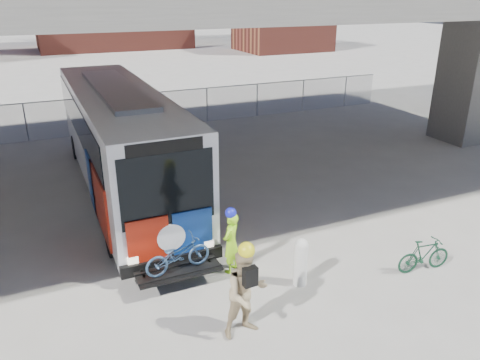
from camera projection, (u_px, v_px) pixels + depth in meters
ground at (222, 231)px, 13.83m from camera, size 160.00×160.00×0.00m
bus at (119, 132)px, 15.96m from camera, size 2.67×12.92×3.69m
chainlink_fence at (132, 102)px, 23.47m from camera, size 30.00×0.06×30.00m
brick_buildings at (73, 3)px, 53.12m from camera, size 54.00×22.00×12.00m
bollard at (301, 260)px, 11.06m from camera, size 0.32×0.32×1.23m
cyclist_hivis at (231, 241)px, 11.54m from camera, size 0.69×0.66×1.75m
cyclist_tan at (246, 292)px, 9.33m from camera, size 0.99×0.79×2.11m
bike_parked at (424, 255)px, 11.69m from camera, size 1.51×0.60×0.88m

